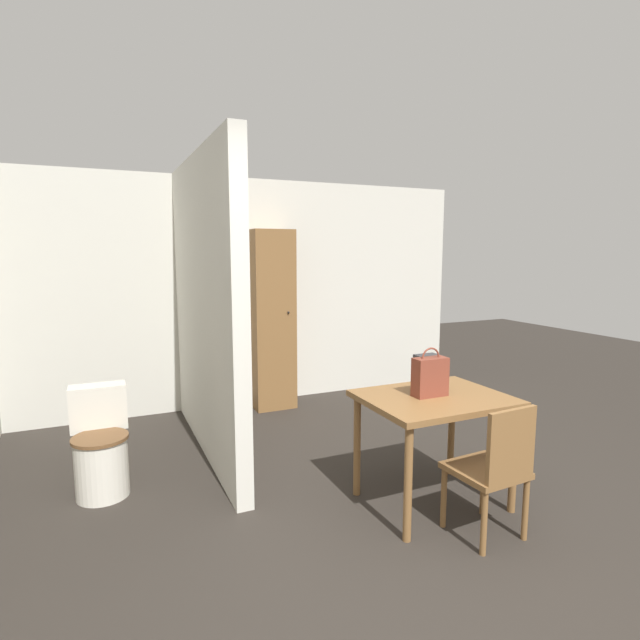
{
  "coord_description": "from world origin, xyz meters",
  "views": [
    {
      "loc": [
        -1.39,
        -1.56,
        1.72
      ],
      "look_at": [
        0.05,
        1.65,
        1.23
      ],
      "focal_mm": 28.0,
      "sensor_mm": 36.0,
      "label": 1
    }
  ],
  "objects_px": {
    "dining_table": "(434,410)",
    "handbag": "(430,376)",
    "wooden_chair": "(494,467)",
    "space_heater": "(427,378)",
    "toilet": "(101,448)",
    "wooden_cabinet": "(271,320)"
  },
  "relations": [
    {
      "from": "wooden_chair",
      "to": "toilet",
      "type": "relative_size",
      "value": 1.13
    },
    {
      "from": "dining_table",
      "to": "handbag",
      "type": "xyz_separation_m",
      "value": [
        -0.03,
        0.02,
        0.23
      ]
    },
    {
      "from": "dining_table",
      "to": "handbag",
      "type": "bearing_deg",
      "value": 152.51
    },
    {
      "from": "wooden_chair",
      "to": "space_heater",
      "type": "height_order",
      "value": "wooden_chair"
    },
    {
      "from": "dining_table",
      "to": "handbag",
      "type": "distance_m",
      "value": 0.23
    },
    {
      "from": "toilet",
      "to": "space_heater",
      "type": "bearing_deg",
      "value": 13.74
    },
    {
      "from": "toilet",
      "to": "wooden_cabinet",
      "type": "bearing_deg",
      "value": 38.68
    },
    {
      "from": "wooden_chair",
      "to": "toilet",
      "type": "xyz_separation_m",
      "value": [
        -2.13,
        1.61,
        -0.13
      ]
    },
    {
      "from": "handbag",
      "to": "wooden_cabinet",
      "type": "height_order",
      "value": "wooden_cabinet"
    },
    {
      "from": "handbag",
      "to": "wooden_cabinet",
      "type": "bearing_deg",
      "value": 96.16
    },
    {
      "from": "handbag",
      "to": "space_heater",
      "type": "relative_size",
      "value": 0.61
    },
    {
      "from": "handbag",
      "to": "space_heater",
      "type": "xyz_separation_m",
      "value": [
        1.42,
        1.93,
        -0.62
      ]
    },
    {
      "from": "handbag",
      "to": "toilet",
      "type": "bearing_deg",
      "value": 151.82
    },
    {
      "from": "wooden_chair",
      "to": "toilet",
      "type": "distance_m",
      "value": 2.67
    },
    {
      "from": "dining_table",
      "to": "space_heater",
      "type": "xyz_separation_m",
      "value": [
        1.39,
        1.95,
        -0.39
      ]
    },
    {
      "from": "dining_table",
      "to": "space_heater",
      "type": "bearing_deg",
      "value": 54.55
    },
    {
      "from": "toilet",
      "to": "wooden_cabinet",
      "type": "relative_size",
      "value": 0.38
    },
    {
      "from": "handbag",
      "to": "space_heater",
      "type": "bearing_deg",
      "value": 53.75
    },
    {
      "from": "dining_table",
      "to": "wooden_chair",
      "type": "height_order",
      "value": "wooden_chair"
    },
    {
      "from": "handbag",
      "to": "dining_table",
      "type": "bearing_deg",
      "value": -27.49
    },
    {
      "from": "wooden_chair",
      "to": "handbag",
      "type": "bearing_deg",
      "value": 97.06
    },
    {
      "from": "wooden_chair",
      "to": "wooden_cabinet",
      "type": "bearing_deg",
      "value": 93.62
    }
  ]
}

